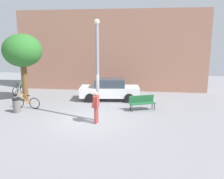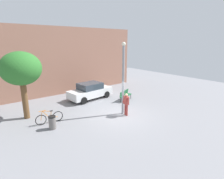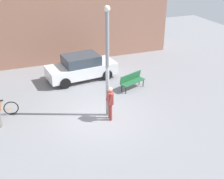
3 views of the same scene
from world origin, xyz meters
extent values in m
plane|color=gray|center=(0.00, 0.00, 0.00)|extent=(36.00, 36.00, 0.00)
cube|color=#9E6B56|center=(0.00, 8.88, 3.37)|extent=(16.08, 2.00, 6.73)
cylinder|color=gray|center=(0.44, 0.05, 2.50)|extent=(0.17, 0.17, 5.00)
sphere|color=#F2EACC|center=(0.44, 0.05, 5.12)|extent=(0.28, 0.28, 0.28)
cylinder|color=#9E3833|center=(0.41, -0.45, 0.42)|extent=(0.14, 0.14, 0.85)
cylinder|color=#9E3833|center=(0.44, -0.25, 0.42)|extent=(0.14, 0.14, 0.85)
cube|color=#9E3833|center=(0.43, -0.35, 1.15)|extent=(0.28, 0.43, 0.60)
sphere|color=tan|center=(0.43, -0.35, 1.56)|extent=(0.22, 0.22, 0.22)
cylinder|color=#9E3833|center=(0.34, -0.59, 1.18)|extent=(0.24, 0.12, 0.55)
cylinder|color=#9E3833|center=(0.41, -0.10, 1.18)|extent=(0.24, 0.12, 0.55)
cube|color=#236038|center=(2.79, 2.26, 0.45)|extent=(1.65, 1.00, 0.06)
cube|color=#236038|center=(2.72, 2.43, 0.70)|extent=(1.53, 0.70, 0.44)
cylinder|color=black|center=(3.52, 2.37, 0.21)|extent=(0.05, 0.05, 0.42)
cylinder|color=black|center=(2.18, 1.84, 0.21)|extent=(0.05, 0.05, 0.42)
cylinder|color=black|center=(3.40, 2.67, 0.21)|extent=(0.05, 0.05, 0.42)
cylinder|color=black|center=(2.06, 2.14, 0.21)|extent=(0.05, 0.05, 0.42)
cylinder|color=brown|center=(-5.47, 3.64, 1.31)|extent=(0.39, 0.39, 2.62)
ellipsoid|color=#2C6D29|center=(-5.47, 3.64, 3.55)|extent=(2.66, 2.66, 2.26)
torus|color=black|center=(-5.03, 1.85, 0.36)|extent=(0.71, 0.10, 0.71)
torus|color=black|center=(-3.94, 1.77, 0.36)|extent=(0.71, 0.10, 0.71)
cylinder|color=orange|center=(-4.67, 1.82, 0.64)|extent=(0.50, 0.07, 0.64)
cylinder|color=orange|center=(-4.62, 1.82, 0.88)|extent=(0.58, 0.08, 0.18)
cylinder|color=orange|center=(-4.39, 1.80, 0.57)|extent=(0.14, 0.05, 0.48)
cylinder|color=orange|center=(-4.19, 1.79, 0.33)|extent=(0.50, 0.07, 0.04)
cylinder|color=orange|center=(-4.97, 1.85, 0.64)|extent=(0.17, 0.05, 0.63)
cube|color=black|center=(-4.34, 1.80, 0.83)|extent=(0.21, 0.09, 0.04)
cylinder|color=orange|center=(-4.90, 1.84, 0.95)|extent=(0.44, 0.06, 0.03)
torus|color=black|center=(-7.01, 6.09, 0.36)|extent=(0.07, 0.71, 0.71)
torus|color=black|center=(-7.04, 5.00, 0.36)|extent=(0.07, 0.71, 0.71)
cylinder|color=#338447|center=(-7.02, 5.73, 0.64)|extent=(0.05, 0.50, 0.64)
cylinder|color=#338447|center=(-7.02, 5.68, 0.88)|extent=(0.05, 0.58, 0.18)
cylinder|color=#338447|center=(-7.03, 5.44, 0.57)|extent=(0.04, 0.14, 0.48)
cylinder|color=#338447|center=(-7.03, 5.24, 0.33)|extent=(0.05, 0.50, 0.04)
cylinder|color=#338447|center=(-7.01, 6.03, 0.64)|extent=(0.04, 0.17, 0.63)
cube|color=black|center=(-7.03, 5.39, 0.83)|extent=(0.08, 0.20, 0.04)
cylinder|color=#338447|center=(-7.01, 5.96, 0.95)|extent=(0.04, 0.44, 0.03)
cube|color=silver|center=(0.43, 4.69, 0.62)|extent=(4.36, 2.14, 0.70)
cube|color=#333D47|center=(0.43, 4.69, 1.25)|extent=(2.26, 1.78, 0.60)
cylinder|color=black|center=(1.69, 5.63, 0.32)|extent=(0.66, 0.29, 0.64)
cylinder|color=black|center=(1.86, 4.04, 0.32)|extent=(0.66, 0.29, 0.64)
cylinder|color=black|center=(-0.99, 5.34, 0.32)|extent=(0.66, 0.29, 0.64)
cylinder|color=black|center=(-0.82, 3.75, 0.32)|extent=(0.66, 0.29, 0.64)
cylinder|color=#66605B|center=(-4.63, 0.88, 0.39)|extent=(0.43, 0.43, 0.77)
cylinder|color=black|center=(-4.63, 0.88, 0.81)|extent=(0.45, 0.45, 0.08)
camera|label=1|loc=(2.74, -11.85, 4.18)|focal=37.95mm
camera|label=2|loc=(-8.02, -9.44, 5.26)|focal=28.79mm
camera|label=3|loc=(-3.80, -11.63, 7.47)|focal=47.27mm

